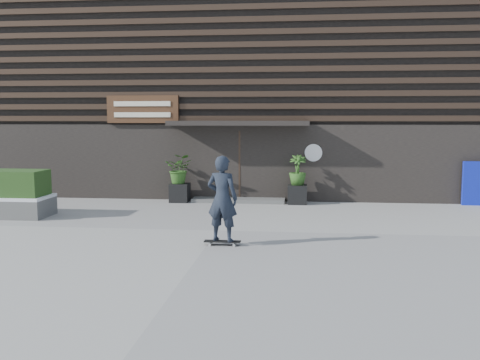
# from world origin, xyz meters

# --- Properties ---
(ground) EXTENTS (80.00, 80.00, 0.00)m
(ground) POSITION_xyz_m (0.00, 0.00, 0.00)
(ground) COLOR #9B9993
(ground) RESTS_ON ground
(entrance_step) EXTENTS (3.00, 0.80, 0.12)m
(entrance_step) POSITION_xyz_m (0.00, 4.60, 0.06)
(entrance_step) COLOR #525250
(entrance_step) RESTS_ON ground
(planter_pot_left) EXTENTS (0.60, 0.60, 0.60)m
(planter_pot_left) POSITION_xyz_m (-1.90, 4.40, 0.30)
(planter_pot_left) COLOR black
(planter_pot_left) RESTS_ON ground
(bamboo_left) EXTENTS (0.86, 0.75, 0.96)m
(bamboo_left) POSITION_xyz_m (-1.90, 4.40, 1.08)
(bamboo_left) COLOR #2D591E
(bamboo_left) RESTS_ON planter_pot_left
(planter_pot_right) EXTENTS (0.60, 0.60, 0.60)m
(planter_pot_right) POSITION_xyz_m (1.90, 4.40, 0.30)
(planter_pot_right) COLOR black
(planter_pot_right) RESTS_ON ground
(bamboo_right) EXTENTS (0.54, 0.54, 0.96)m
(bamboo_right) POSITION_xyz_m (1.90, 4.40, 1.08)
(bamboo_right) COLOR #2D591E
(bamboo_right) RESTS_ON planter_pot_right
(building) EXTENTS (18.00, 11.00, 8.00)m
(building) POSITION_xyz_m (-0.00, 9.96, 3.99)
(building) COLOR black
(building) RESTS_ON ground
(skateboarder) EXTENTS (0.78, 0.57, 1.92)m
(skateboarder) POSITION_xyz_m (0.33, -1.51, 1.00)
(skateboarder) COLOR black
(skateboarder) RESTS_ON ground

